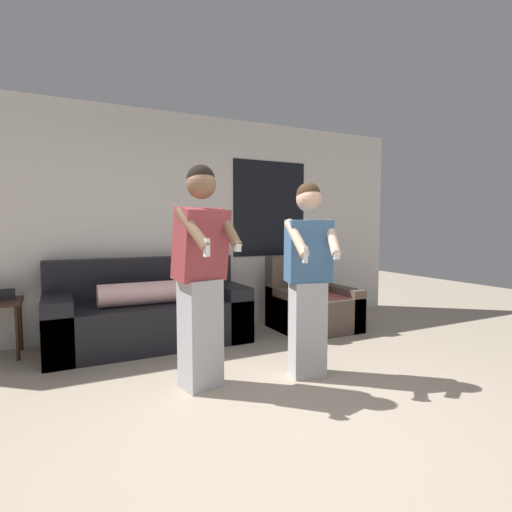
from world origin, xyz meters
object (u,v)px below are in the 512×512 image
Objects in this scene: person_left at (201,274)px; person_right at (308,278)px; couch at (150,314)px; armchair at (312,305)px.

person_left is 1.07× the size of person_right.
couch is 1.26× the size of person_right.
couch is 1.54m from person_left.
couch is at bearing 95.14° from person_left.
couch is 2.26× the size of armchair.
person_left is (-1.87, -1.17, 0.62)m from armchair.
armchair is at bearing 32.12° from person_left.
couch is at bearing 172.94° from armchair.
person_right is (-0.95, -1.33, 0.56)m from armchair.
armchair is 0.52× the size of person_left.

